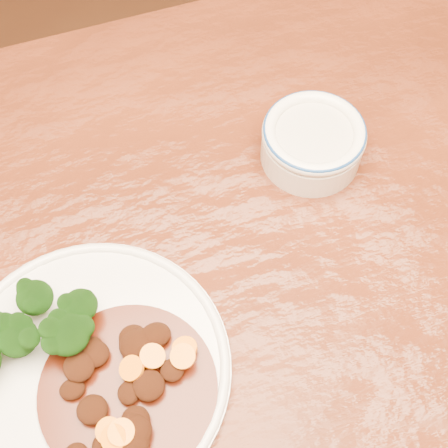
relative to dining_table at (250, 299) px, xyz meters
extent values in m
plane|color=#421F10|center=(0.00, 0.00, -0.67)|extent=(4.00, 4.00, 0.00)
cube|color=#5B2410|center=(0.00, 0.00, 0.06)|extent=(1.59, 1.06, 0.04)
cylinder|color=silver|center=(-0.19, -0.08, 0.09)|extent=(0.30, 0.30, 0.01)
torus|color=silver|center=(-0.19, -0.08, 0.09)|extent=(0.29, 0.29, 0.01)
cylinder|color=#85A555|center=(-0.24, 0.00, 0.10)|extent=(0.01, 0.01, 0.02)
ellipsoid|color=black|center=(-0.24, 0.00, 0.12)|extent=(0.04, 0.04, 0.03)
cylinder|color=#85A555|center=(-0.26, -0.04, 0.10)|extent=(0.01, 0.01, 0.02)
ellipsoid|color=black|center=(-0.26, -0.04, 0.12)|extent=(0.04, 0.04, 0.03)
cylinder|color=#85A555|center=(-0.19, -0.02, 0.10)|extent=(0.01, 0.01, 0.02)
ellipsoid|color=black|center=(-0.19, -0.02, 0.12)|extent=(0.04, 0.04, 0.03)
cylinder|color=#85A555|center=(-0.21, -0.05, 0.10)|extent=(0.01, 0.01, 0.02)
ellipsoid|color=black|center=(-0.21, -0.05, 0.13)|extent=(0.05, 0.05, 0.04)
cylinder|color=#4A1407|center=(-0.16, -0.11, 0.10)|extent=(0.18, 0.18, 0.00)
ellipsoid|color=black|center=(-0.19, -0.16, 0.10)|extent=(0.03, 0.03, 0.01)
ellipsoid|color=black|center=(-0.14, -0.07, 0.11)|extent=(0.04, 0.04, 0.02)
ellipsoid|color=black|center=(-0.19, -0.12, 0.11)|extent=(0.03, 0.03, 0.02)
ellipsoid|color=black|center=(-0.12, -0.06, 0.11)|extent=(0.03, 0.03, 0.02)
ellipsoid|color=black|center=(-0.16, -0.16, 0.11)|extent=(0.04, 0.03, 0.02)
ellipsoid|color=black|center=(-0.18, -0.07, 0.11)|extent=(0.03, 0.03, 0.01)
ellipsoid|color=black|center=(-0.14, -0.06, 0.10)|extent=(0.03, 0.03, 0.01)
ellipsoid|color=black|center=(-0.20, -0.08, 0.11)|extent=(0.03, 0.03, 0.02)
ellipsoid|color=black|center=(-0.14, -0.11, 0.11)|extent=(0.03, 0.03, 0.02)
ellipsoid|color=black|center=(-0.11, -0.10, 0.11)|extent=(0.02, 0.02, 0.01)
ellipsoid|color=black|center=(-0.15, -0.14, 0.11)|extent=(0.03, 0.03, 0.01)
ellipsoid|color=black|center=(-0.16, -0.15, 0.11)|extent=(0.04, 0.04, 0.02)
ellipsoid|color=black|center=(-0.19, -0.06, 0.11)|extent=(0.03, 0.02, 0.01)
ellipsoid|color=black|center=(-0.16, -0.11, 0.10)|extent=(0.02, 0.02, 0.01)
ellipsoid|color=black|center=(-0.21, -0.10, 0.10)|extent=(0.03, 0.02, 0.01)
cylinder|color=orange|center=(-0.09, -0.08, 0.11)|extent=(0.04, 0.04, 0.01)
cylinder|color=orange|center=(-0.18, -0.16, 0.12)|extent=(0.03, 0.03, 0.01)
cylinder|color=orange|center=(-0.18, -0.15, 0.11)|extent=(0.04, 0.04, 0.01)
cylinder|color=orange|center=(-0.17, -0.15, 0.12)|extent=(0.03, 0.03, 0.01)
cylinder|color=orange|center=(-0.10, -0.09, 0.12)|extent=(0.03, 0.03, 0.01)
cylinder|color=orange|center=(-0.15, -0.09, 0.11)|extent=(0.03, 0.03, 0.02)
cylinder|color=orange|center=(-0.13, -0.08, 0.11)|extent=(0.04, 0.04, 0.01)
cylinder|color=white|center=(0.11, 0.14, 0.10)|extent=(0.13, 0.13, 0.04)
cylinder|color=beige|center=(0.11, 0.14, 0.12)|extent=(0.10, 0.10, 0.01)
torus|color=white|center=(0.11, 0.14, 0.13)|extent=(0.13, 0.13, 0.02)
torus|color=navy|center=(0.11, 0.14, 0.13)|extent=(0.13, 0.13, 0.01)
camera|label=1|loc=(-0.10, -0.29, 0.73)|focal=50.00mm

